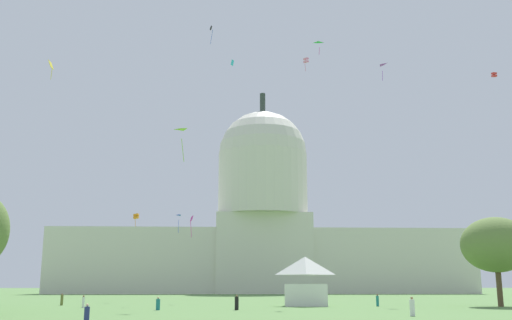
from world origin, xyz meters
name	(u,v)px	position (x,y,z in m)	size (l,w,h in m)	color
capitol_building	(263,223)	(5.22, 151.16, 21.82)	(129.85, 28.39, 64.53)	beige
event_tent	(305,281)	(4.56, 49.49, 3.37)	(6.30, 4.91, 6.65)	white
tree_east_near	(496,245)	(30.29, 46.40, 8.16)	(9.86, 9.40, 11.92)	brown
person_navy_back_center	(87,315)	(-16.73, 14.11, 0.69)	(0.54, 0.54, 1.53)	navy
person_purple_near_tent	(290,299)	(3.60, 59.86, 0.71)	(0.51, 0.51, 1.56)	#703D93
person_white_deep_crowd	(83,302)	(-24.35, 45.25, 0.72)	(0.41, 0.41, 1.55)	silver
person_teal_mid_left	(377,301)	(14.17, 48.31, 0.74)	(0.52, 0.52, 1.61)	#1E757A
person_white_edge_east	(412,307)	(11.27, 24.34, 0.80)	(0.66, 0.66, 1.78)	silver
person_teal_front_right	(158,304)	(-14.15, 38.16, 0.66)	(0.66, 0.66, 1.49)	#1E757A
person_black_near_tree_east	(237,303)	(-5.07, 37.86, 0.78)	(0.58, 0.58, 1.73)	black
person_olive_front_left	(62,300)	(-29.37, 53.85, 0.74)	(0.53, 0.53, 1.63)	olive
kite_red_high	(494,75)	(37.11, 56.25, 36.41)	(0.74, 0.78, 0.84)	red
kite_green_high	(319,43)	(12.41, 80.51, 51.96)	(1.81, 0.81, 2.68)	green
kite_black_high	(211,31)	(-9.79, 76.80, 52.39)	(0.64, 0.73, 3.87)	black
kite_blue_low	(180,219)	(-16.11, 92.35, 16.46)	(1.32, 1.27, 3.33)	blue
kite_orange_low	(136,216)	(-22.26, 71.62, 14.61)	(0.96, 0.92, 2.28)	orange
kite_violet_high	(380,67)	(20.42, 63.72, 40.29)	(1.33, 1.70, 2.71)	purple
kite_yellow_mid	(51,66)	(-31.27, 47.05, 33.02)	(0.61, 1.11, 2.75)	yellow
kite_cyan_high	(232,63)	(-5.45, 82.64, 48.07)	(0.72, 0.63, 1.29)	#33BCDB
kite_lime_mid	(183,136)	(-12.08, 42.28, 21.84)	(1.68, 1.37, 3.83)	#8CD133
kite_magenta_low	(192,221)	(-12.11, 64.92, 13.18)	(0.61, 1.14, 3.57)	#D1339E
kite_pink_high	(306,60)	(6.29, 56.79, 38.46)	(0.94, 0.94, 2.33)	pink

